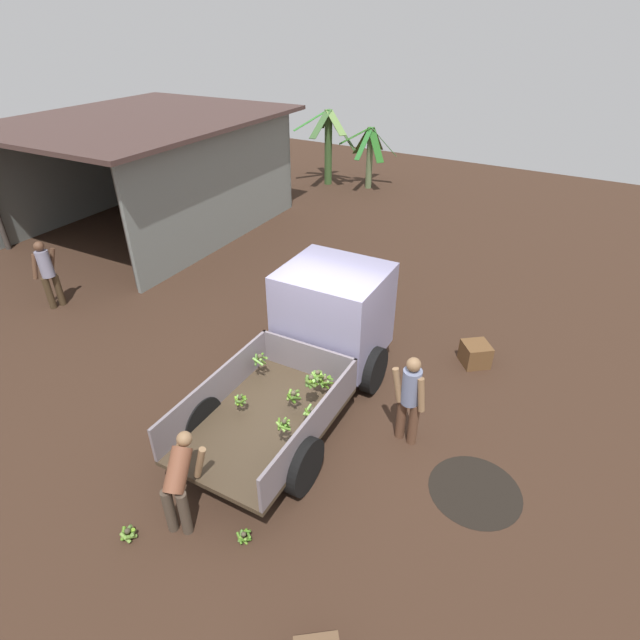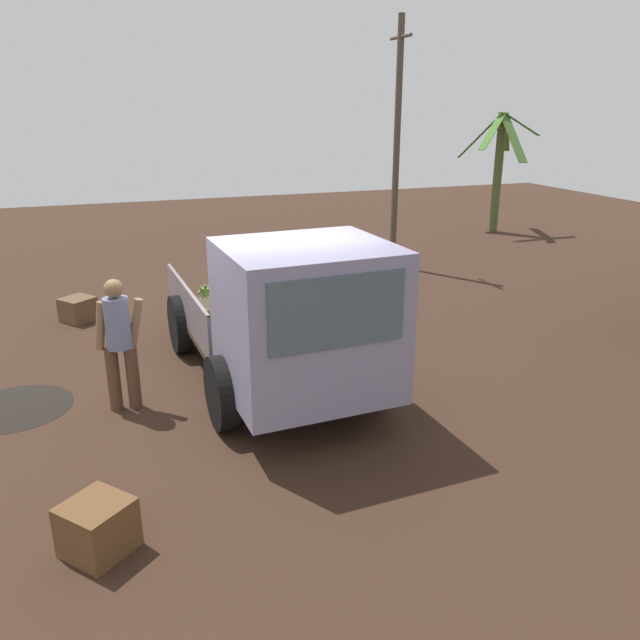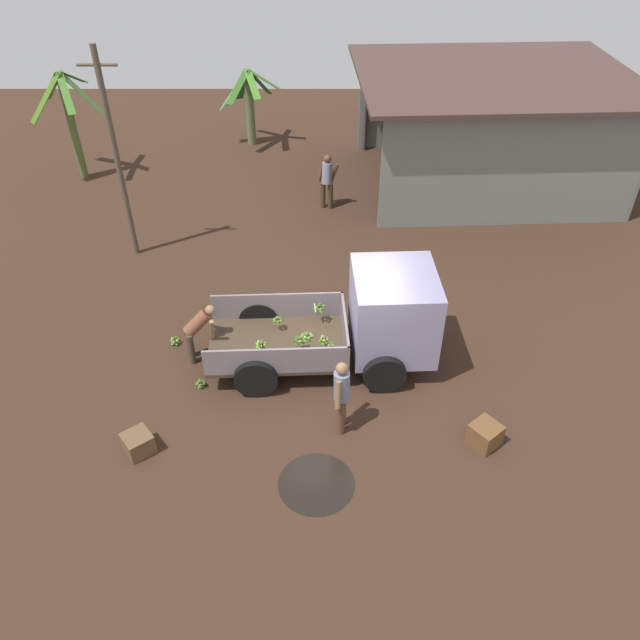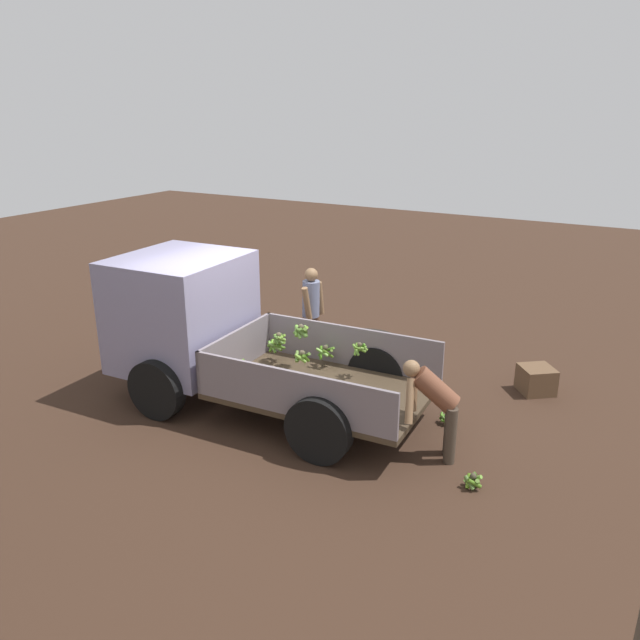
# 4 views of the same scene
# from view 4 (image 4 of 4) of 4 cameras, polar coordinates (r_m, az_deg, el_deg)

# --- Properties ---
(ground) EXTENTS (36.00, 36.00, 0.00)m
(ground) POSITION_cam_4_polar(r_m,az_deg,el_deg) (9.70, -6.41, -6.94)
(ground) COLOR #39251A
(mud_patch_0) EXTENTS (1.36, 1.36, 0.01)m
(mud_patch_0) POSITION_cam_4_polar(r_m,az_deg,el_deg) (11.87, 4.25, -1.87)
(mud_patch_0) COLOR black
(mud_patch_0) RESTS_ON ground
(cargo_truck) EXTENTS (4.75, 2.30, 2.13)m
(cargo_truck) POSITION_cam_4_polar(r_m,az_deg,el_deg) (9.47, -10.63, -0.42)
(cargo_truck) COLOR #423424
(cargo_truck) RESTS_ON ground
(person_foreground_visitor) EXTENTS (0.34, 0.61, 1.65)m
(person_foreground_visitor) POSITION_cam_4_polar(r_m,az_deg,el_deg) (10.68, -0.80, 0.94)
(person_foreground_visitor) COLOR brown
(person_foreground_visitor) RESTS_ON ground
(person_worker_loading) EXTENTS (0.73, 0.71, 1.30)m
(person_worker_loading) POSITION_cam_4_polar(r_m,az_deg,el_deg) (7.88, 10.50, -7.40)
(person_worker_loading) COLOR #46392E
(person_worker_loading) RESTS_ON ground
(banana_bunch_on_ground_0) EXTENTS (0.24, 0.24, 0.19)m
(banana_bunch_on_ground_0) POSITION_cam_4_polar(r_m,az_deg,el_deg) (7.68, 13.79, -14.03)
(banana_bunch_on_ground_0) COLOR #413B2A
(banana_bunch_on_ground_0) RESTS_ON ground
(banana_bunch_on_ground_1) EXTENTS (0.22, 0.22, 0.17)m
(banana_bunch_on_ground_1) POSITION_cam_4_polar(r_m,az_deg,el_deg) (8.99, 11.50, -8.73)
(banana_bunch_on_ground_1) COLOR #4D4532
(banana_bunch_on_ground_1) RESTS_ON ground
(wooden_crate_0) EXTENTS (0.68, 0.68, 0.41)m
(wooden_crate_0) POSITION_cam_4_polar(r_m,az_deg,el_deg) (10.25, 19.16, -5.18)
(wooden_crate_0) COLOR brown
(wooden_crate_0) RESTS_ON ground
(wooden_crate_1) EXTENTS (0.70, 0.70, 0.46)m
(wooden_crate_1) POSITION_cam_4_polar(r_m,az_deg,el_deg) (12.65, -10.36, 0.28)
(wooden_crate_1) COLOR brown
(wooden_crate_1) RESTS_ON ground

